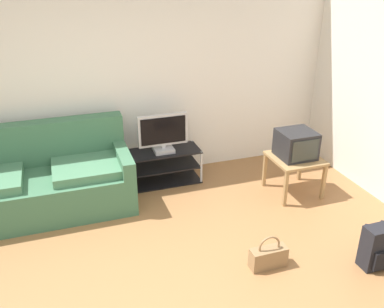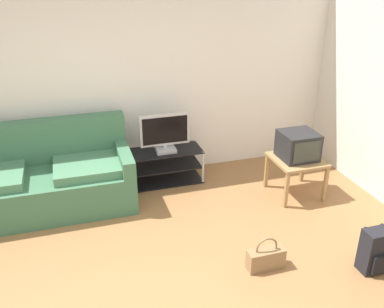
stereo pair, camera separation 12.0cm
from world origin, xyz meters
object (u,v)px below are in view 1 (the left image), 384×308
Objects in this scene: crt_tv at (296,144)px; handbag at (268,257)px; backpack at (379,247)px; couch at (39,182)px; tv_stand at (164,166)px; flat_tv at (163,134)px; side_table at (295,162)px.

handbag is (-0.96, -1.18, -0.53)m from crt_tv.
handbag is (-0.98, 0.31, -0.10)m from backpack.
handbag is at bearing -41.29° from couch.
flat_tv is at bearing -90.00° from tv_stand.
backpack is (0.02, -1.50, -0.43)m from crt_tv.
couch is at bearing 168.80° from side_table.
couch reaches higher than side_table.
flat_tv reaches higher than handbag.
backpack is 1.21× the size of handbag.
flat_tv is 1.51× the size of crt_tv.
handbag is (0.49, -1.91, -0.57)m from flat_tv.
couch is 1.52m from tv_stand.
side_table is 1.63× the size of handbag.
tv_stand is at bearing 151.96° from side_table.
backpack is at bearing -34.80° from couch.
tv_stand reaches higher than backpack.
couch is 2.66m from handbag.
flat_tv reaches higher than backpack.
tv_stand is 1.65m from side_table.
crt_tv reaches higher than tv_stand.
backpack is at bearing -89.20° from side_table.
side_table is (2.95, -0.58, 0.06)m from couch.
flat_tv is 2.71m from backpack.
tv_stand is 2.68m from backpack.
flat_tv is 1.09× the size of side_table.
flat_tv is at bearing 104.32° from handbag.
crt_tv is 0.97× the size of backpack.
couch is at bearing 138.71° from handbag.
crt_tv is at bearing -27.54° from tv_stand.
flat_tv reaches higher than side_table.
tv_stand is at bearing 104.16° from handbag.
flat_tv is 1.78× the size of handbag.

